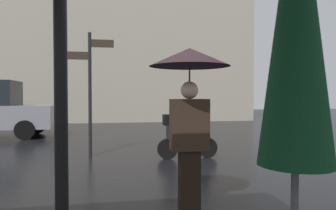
# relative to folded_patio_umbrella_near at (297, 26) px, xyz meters

# --- Properties ---
(folded_patio_umbrella_near) EXTENTS (0.36, 0.36, 2.52)m
(folded_patio_umbrella_near) POSITION_rel_folded_patio_umbrella_near_xyz_m (0.00, 0.00, 0.00)
(folded_patio_umbrella_near) COLOR black
(folded_patio_umbrella_near) RESTS_ON ground
(pedestrian_with_umbrella) EXTENTS (0.97, 0.97, 1.99)m
(pedestrian_with_umbrella) POSITION_rel_folded_patio_umbrella_near_xyz_m (0.09, 2.30, -0.17)
(pedestrian_with_umbrella) COLOR black
(pedestrian_with_umbrella) RESTS_ON ground
(parked_scooter) EXTENTS (1.40, 0.32, 1.23)m
(parked_scooter) POSITION_rel_folded_patio_umbrella_near_xyz_m (0.86, 5.55, -1.18)
(parked_scooter) COLOR black
(parked_scooter) RESTS_ON ground
(street_signpost) EXTENTS (1.08, 0.08, 2.92)m
(street_signpost) POSITION_rel_folded_patio_umbrella_near_xyz_m (-1.29, 6.24, 0.04)
(street_signpost) COLOR black
(street_signpost) RESTS_ON ground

